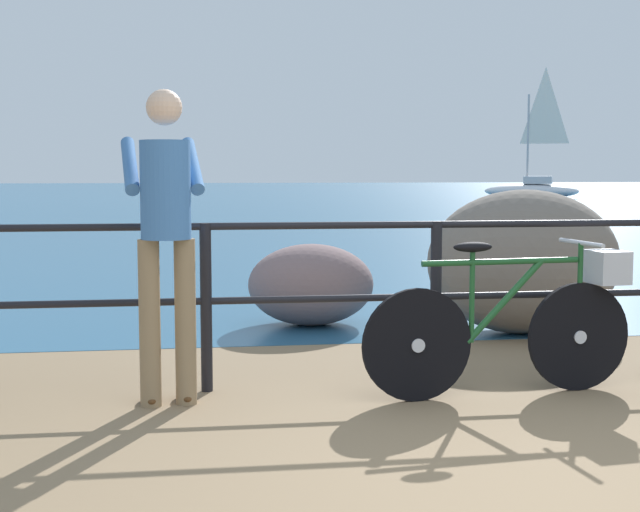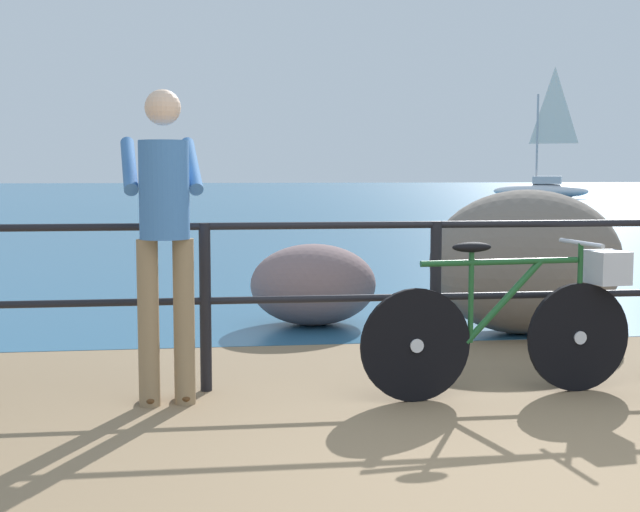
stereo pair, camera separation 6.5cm
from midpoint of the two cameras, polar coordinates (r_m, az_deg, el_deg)
The scene contains 8 objects.
ground_plane at distance 23.31m, azimuth -4.43°, elevation 2.09°, with size 120.00×120.00×0.10m, color #846B4C.
sea_surface at distance 51.70m, azimuth -6.41°, elevation 4.00°, with size 120.00×90.00×0.01m, color #285B7F.
promenade_railing at distance 5.57m, azimuth 7.12°, elevation -1.69°, with size 8.60×0.07×1.02m.
bicycle at distance 5.41m, azimuth 12.57°, elevation -3.85°, with size 1.69×0.48×0.92m.
person_at_railing at distance 5.07m, azimuth -10.23°, elevation 1.58°, with size 0.50×0.66×1.78m.
breakwater_boulder_main at distance 7.44m, azimuth 12.69°, elevation -0.35°, with size 1.60×1.08×1.18m.
breakwater_boulder_left at distance 7.67m, azimuth -0.83°, elevation -1.84°, with size 1.09×0.90×0.70m.
sailboat at distance 43.41m, azimuth 13.45°, elevation 4.53°, with size 4.53×3.09×6.16m.
Camera 1 is at (-1.48, -3.22, 1.33)m, focal length 49.87 mm.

